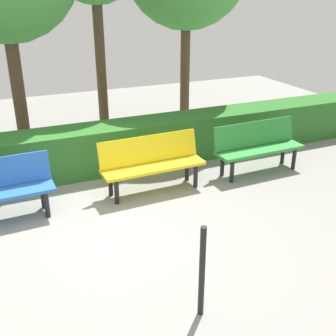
{
  "coord_description": "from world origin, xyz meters",
  "views": [
    {
      "loc": [
        1.11,
        4.65,
        2.99
      ],
      "look_at": [
        -1.1,
        -0.45,
        0.55
      ],
      "focal_mm": 44.46,
      "sensor_mm": 36.0,
      "label": 1
    }
  ],
  "objects": [
    {
      "name": "bench_yellow",
      "position": [
        -1.03,
        -0.93,
        0.48
      ],
      "size": [
        1.64,
        0.51,
        0.86
      ],
      "rotation": [
        0.0,
        0.0,
        0.03
      ],
      "color": "yellow",
      "rests_on": "ground_plane"
    },
    {
      "name": "railing_post_mid",
      "position": [
        -0.46,
        1.84,
        0.5
      ],
      "size": [
        0.06,
        0.06,
        1.0
      ],
      "primitive_type": "cylinder",
      "color": "black",
      "rests_on": "ground_plane"
    },
    {
      "name": "hedge_row",
      "position": [
        -0.9,
        -1.99,
        0.4
      ],
      "size": [
        11.02,
        0.71,
        0.8
      ],
      "primitive_type": "cube",
      "color": "#2D6B28",
      "rests_on": "ground_plane"
    },
    {
      "name": "ground_plane",
      "position": [
        0.0,
        0.0,
        0.0
      ],
      "size": [
        16.0,
        16.0,
        0.0
      ],
      "primitive_type": "plane",
      "color": "gray"
    },
    {
      "name": "bench_green",
      "position": [
        -2.98,
        -0.89,
        0.48
      ],
      "size": [
        1.6,
        0.5,
        0.86
      ],
      "rotation": [
        0.0,
        0.0,
        0.03
      ],
      "color": "#2D8C38",
      "rests_on": "ground_plane"
    }
  ]
}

